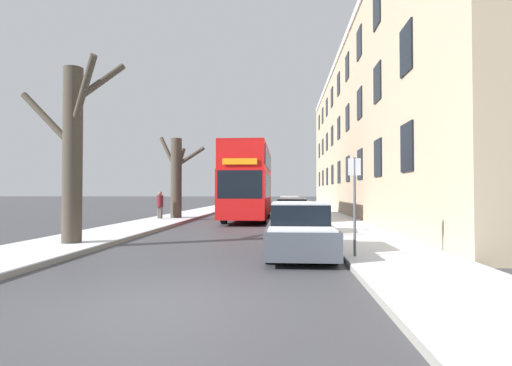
{
  "coord_description": "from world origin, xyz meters",
  "views": [
    {
      "loc": [
        2.12,
        -6.17,
        1.81
      ],
      "look_at": [
        0.68,
        14.34,
        2.28
      ],
      "focal_mm": 28.0,
      "sensor_mm": 36.0,
      "label": 1
    }
  ],
  "objects": [
    {
      "name": "parked_car_0",
      "position": [
        2.56,
        5.25,
        0.7
      ],
      "size": [
        1.83,
        4.26,
        1.52
      ],
      "color": "#474C56",
      "rests_on": "ground"
    },
    {
      "name": "parked_car_1",
      "position": [
        2.56,
        10.34,
        0.65
      ],
      "size": [
        1.75,
        4.31,
        1.41
      ],
      "color": "slate",
      "rests_on": "ground"
    },
    {
      "name": "parked_car_3",
      "position": [
        2.56,
        22.59,
        0.66
      ],
      "size": [
        1.81,
        4.52,
        1.42
      ],
      "color": "#474C56",
      "rests_on": "ground"
    },
    {
      "name": "double_decker_bus",
      "position": [
        -0.17,
        19.44,
        2.62
      ],
      "size": [
        2.62,
        10.24,
        4.64
      ],
      "color": "red",
      "rests_on": "ground"
    },
    {
      "name": "sidewalk_left",
      "position": [
        -5.16,
        53.0,
        0.08
      ],
      "size": [
        3.02,
        130.0,
        0.16
      ],
      "color": "gray",
      "rests_on": "ground"
    },
    {
      "name": "bare_tree_left_1",
      "position": [
        -4.87,
        19.37,
        2.85
      ],
      "size": [
        3.26,
        1.23,
        5.51
      ],
      "color": "#423A30",
      "rests_on": "ground"
    },
    {
      "name": "street_sign_post",
      "position": [
        3.95,
        4.3,
        1.55
      ],
      "size": [
        0.32,
        0.07,
        2.71
      ],
      "color": "#4C4F54",
      "rests_on": "ground"
    },
    {
      "name": "parked_car_4",
      "position": [
        2.56,
        28.29,
        0.68
      ],
      "size": [
        1.81,
        4.22,
        1.47
      ],
      "color": "black",
      "rests_on": "ground"
    },
    {
      "name": "ground_plane",
      "position": [
        0.0,
        0.0,
        0.0
      ],
      "size": [
        320.0,
        320.0,
        0.0
      ],
      "primitive_type": "plane",
      "color": "#424247"
    },
    {
      "name": "pedestrian_left_sidewalk",
      "position": [
        -5.66,
        18.43,
        1.02
      ],
      "size": [
        0.4,
        0.4,
        1.86
      ],
      "rotation": [
        0.0,
        0.0,
        5.76
      ],
      "color": "#4C4742",
      "rests_on": "ground"
    },
    {
      "name": "parked_car_2",
      "position": [
        2.56,
        16.48,
        0.68
      ],
      "size": [
        1.87,
        4.0,
        1.49
      ],
      "color": "maroon",
      "rests_on": "ground"
    },
    {
      "name": "terrace_facade_right",
      "position": [
        11.16,
        26.97,
        6.83
      ],
      "size": [
        9.1,
        46.5,
        13.65
      ],
      "color": "tan",
      "rests_on": "ground"
    },
    {
      "name": "sidewalk_right",
      "position": [
        5.16,
        53.0,
        0.08
      ],
      "size": [
        3.02,
        130.0,
        0.16
      ],
      "color": "gray",
      "rests_on": "ground"
    },
    {
      "name": "bare_tree_left_0",
      "position": [
        -4.8,
        6.42,
        3.21
      ],
      "size": [
        3.54,
        2.12,
        6.29
      ],
      "color": "#423A30",
      "rests_on": "ground"
    }
  ]
}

